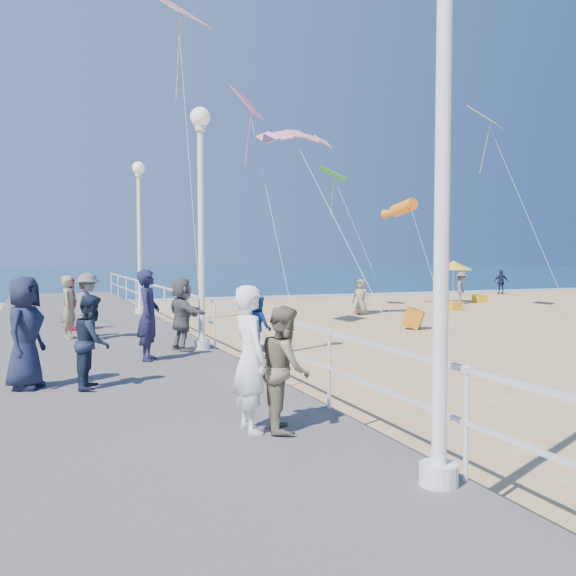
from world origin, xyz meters
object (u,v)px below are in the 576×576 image
object	(u,v)px
lamp_post_far	(139,221)
box_kite	(414,320)
spectator_4	(25,333)
spectator_6	(70,307)
toddler_held	(258,327)
spectator_7	(92,341)
beach_chair_right	(480,299)
spectator_3	(70,304)
spectator_1	(285,368)
spectator_5	(182,314)
lamp_post_near	(443,127)
spectator_2	(88,306)
lamp_post_mid	(201,202)
spectator_0	(148,315)
beach_walker_b	(501,282)
beach_umbrella	(453,265)
beach_chair_left	(454,306)
beach_walker_c	(361,297)
woman_holding_toddler	(250,359)
beach_walker_a	(462,288)

from	to	relation	value
lamp_post_far	box_kite	bearing A→B (deg)	-29.59
spectator_4	spectator_6	size ratio (longest dim) A/B	1.12
toddler_held	spectator_7	size ratio (longest dim) A/B	0.53
box_kite	beach_chair_right	world-z (taller)	box_kite
box_kite	toddler_held	bearing A→B (deg)	-179.01
spectator_3	box_kite	xyz separation A→B (m)	(10.79, -0.35, -0.84)
spectator_1	spectator_4	xyz separation A→B (m)	(-2.94, 3.68, 0.13)
box_kite	lamp_post_far	bearing A→B (deg)	101.60
box_kite	spectator_6	bearing A→B (deg)	138.81
lamp_post_far	spectator_3	xyz separation A→B (m)	(-2.54, -4.34, -2.52)
lamp_post_far	spectator_5	distance (m)	9.37
lamp_post_near	spectator_6	distance (m)	12.40
spectator_1	spectator_2	xyz separation A→B (m)	(-1.59, 9.29, 0.07)
lamp_post_mid	box_kite	size ratio (longest dim) A/B	8.87
lamp_post_far	spectator_2	xyz separation A→B (m)	(-2.24, -6.48, -2.44)
spectator_0	spectator_5	world-z (taller)	spectator_0
toddler_held	spectator_5	world-z (taller)	toddler_held
spectator_4	box_kite	size ratio (longest dim) A/B	2.96
lamp_post_far	beach_chair_right	bearing A→B (deg)	12.45
beach_walker_b	beach_umbrella	distance (m)	8.58
toddler_held	beach_chair_left	distance (m)	21.93
spectator_1	spectator_2	bearing A→B (deg)	24.91
spectator_6	lamp_post_near	bearing A→B (deg)	-144.57
spectator_5	box_kite	distance (m)	9.77
spectator_2	beach_walker_c	bearing A→B (deg)	-32.57
lamp_post_near	spectator_5	distance (m)	9.31
lamp_post_near	beach_walker_c	world-z (taller)	lamp_post_near
toddler_held	spectator_2	size ratio (longest dim) A/B	0.47
woman_holding_toddler	beach_walker_b	size ratio (longest dim) A/B	1.17
toddler_held	beach_walker_b	distance (m)	34.46
box_kite	beach_chair_right	size ratio (longest dim) A/B	1.09
beach_walker_b	box_kite	bearing A→B (deg)	65.51
toddler_held	box_kite	world-z (taller)	toddler_held
spectator_6	beach_walker_c	xyz separation A→B (m)	(11.62, 6.52, -0.45)
spectator_5	beach_walker_b	size ratio (longest dim) A/B	1.07
spectator_7	beach_walker_c	world-z (taller)	spectator_7
beach_walker_a	beach_chair_right	distance (m)	1.69
spectator_7	spectator_1	bearing A→B (deg)	-136.21
spectator_0	beach_walker_b	distance (m)	31.18
spectator_3	spectator_4	distance (m)	7.81
spectator_2	lamp_post_far	bearing A→B (deg)	6.94
toddler_held	box_kite	size ratio (longest dim) A/B	1.30
beach_chair_right	toddler_held	bearing A→B (deg)	-133.74
beach_walker_b	beach_chair_left	world-z (taller)	beach_walker_b
spectator_7	beach_chair_left	xyz separation A→B (m)	(16.39, 13.09, -0.94)
spectator_0	beach_umbrella	size ratio (longest dim) A/B	0.85
lamp_post_near	toddler_held	bearing A→B (deg)	110.12
spectator_5	spectator_0	bearing A→B (deg)	127.67
beach_walker_a	spectator_1	bearing A→B (deg)	-179.60
beach_walker_a	lamp_post_far	bearing A→B (deg)	143.59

